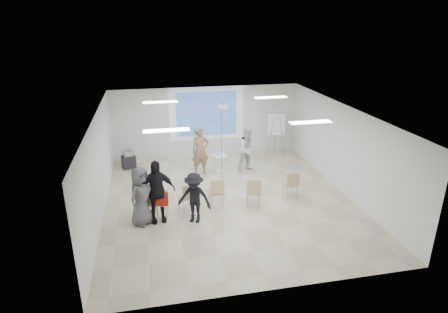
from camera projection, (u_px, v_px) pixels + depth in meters
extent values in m
cube|color=beige|center=(229.00, 201.00, 12.52)|extent=(8.00, 9.00, 0.10)
cube|color=white|center=(229.00, 110.00, 11.43)|extent=(8.00, 9.00, 0.10)
cube|color=silver|center=(207.00, 121.00, 16.15)|extent=(8.00, 0.10, 3.00)
cube|color=silver|center=(97.00, 167.00, 11.21)|extent=(0.10, 9.00, 3.00)
cube|color=silver|center=(345.00, 149.00, 12.74)|extent=(0.10, 9.00, 3.00)
cube|color=silver|center=(207.00, 114.00, 15.97)|extent=(3.20, 0.01, 2.30)
cube|color=#2F57A1|center=(207.00, 114.00, 15.95)|extent=(2.60, 0.01, 1.90)
cylinder|color=white|center=(220.00, 170.00, 14.83)|extent=(0.51, 0.51, 0.05)
cylinder|color=white|center=(220.00, 163.00, 14.73)|extent=(0.14, 0.14, 0.59)
cylinder|color=white|center=(220.00, 156.00, 14.62)|extent=(0.69, 0.69, 0.04)
cube|color=silver|center=(221.00, 156.00, 14.58)|extent=(0.20, 0.15, 0.01)
cube|color=#4393C9|center=(218.00, 154.00, 14.66)|extent=(0.18, 0.21, 0.01)
imported|color=#907458|center=(200.00, 148.00, 14.17)|extent=(0.87, 0.67, 2.14)
imported|color=white|center=(248.00, 147.00, 14.51)|extent=(1.14, 1.00, 2.00)
cube|color=white|center=(204.00, 137.00, 14.31)|extent=(0.07, 0.13, 0.04)
cube|color=white|center=(242.00, 137.00, 14.58)|extent=(0.07, 0.12, 0.04)
cube|color=tan|center=(152.00, 203.00, 11.39)|extent=(0.40, 0.40, 0.04)
cube|color=tan|center=(152.00, 199.00, 11.15)|extent=(0.38, 0.10, 0.36)
cylinder|color=#96989E|center=(147.00, 212.00, 11.29)|extent=(0.02, 0.02, 0.40)
cylinder|color=gray|center=(158.00, 211.00, 11.36)|extent=(0.02, 0.02, 0.40)
cylinder|color=#96999E|center=(147.00, 208.00, 11.56)|extent=(0.02, 0.02, 0.40)
cylinder|color=gray|center=(157.00, 206.00, 11.64)|extent=(0.02, 0.02, 0.40)
cube|color=tan|center=(160.00, 202.00, 11.27)|extent=(0.53, 0.53, 0.04)
cube|color=tan|center=(159.00, 197.00, 10.96)|extent=(0.47, 0.17, 0.44)
cylinder|color=gray|center=(154.00, 213.00, 11.17)|extent=(0.03, 0.03, 0.48)
cylinder|color=gray|center=(166.00, 213.00, 11.18)|extent=(0.03, 0.03, 0.48)
cylinder|color=gray|center=(156.00, 207.00, 11.52)|extent=(0.03, 0.03, 0.48)
cylinder|color=gray|center=(168.00, 207.00, 11.53)|extent=(0.03, 0.03, 0.48)
cube|color=tan|center=(186.00, 197.00, 11.67)|extent=(0.56, 0.56, 0.04)
cube|color=tan|center=(189.00, 192.00, 11.42)|extent=(0.44, 0.24, 0.41)
cylinder|color=#96989E|center=(184.00, 207.00, 11.53)|extent=(0.03, 0.03, 0.45)
cylinder|color=#94969C|center=(194.00, 204.00, 11.71)|extent=(0.03, 0.03, 0.45)
cylinder|color=gray|center=(179.00, 203.00, 11.80)|extent=(0.03, 0.03, 0.45)
cylinder|color=gray|center=(189.00, 200.00, 11.98)|extent=(0.03, 0.03, 0.45)
cube|color=tan|center=(216.00, 192.00, 11.94)|extent=(0.47, 0.47, 0.04)
cube|color=tan|center=(217.00, 187.00, 11.65)|extent=(0.46, 0.11, 0.43)
cylinder|color=gray|center=(211.00, 202.00, 11.82)|extent=(0.02, 0.02, 0.48)
cylinder|color=gray|center=(223.00, 201.00, 11.91)|extent=(0.02, 0.02, 0.48)
cylinder|color=gray|center=(209.00, 197.00, 12.16)|extent=(0.02, 0.02, 0.48)
cylinder|color=#919399|center=(220.00, 196.00, 12.24)|extent=(0.02, 0.02, 0.48)
cube|color=tan|center=(253.00, 192.00, 11.96)|extent=(0.53, 0.53, 0.04)
cube|color=tan|center=(254.00, 187.00, 11.66)|extent=(0.46, 0.18, 0.43)
cylinder|color=gray|center=(248.00, 201.00, 11.87)|extent=(0.03, 0.03, 0.48)
cylinder|color=#92959A|center=(259.00, 201.00, 11.87)|extent=(0.03, 0.03, 0.48)
cylinder|color=gray|center=(247.00, 196.00, 12.22)|extent=(0.03, 0.03, 0.48)
cylinder|color=gray|center=(258.00, 196.00, 12.22)|extent=(0.03, 0.03, 0.48)
cube|color=tan|center=(290.00, 184.00, 12.52)|extent=(0.46, 0.46, 0.04)
cube|color=tan|center=(293.00, 180.00, 12.24)|extent=(0.44, 0.11, 0.42)
cylinder|color=gray|center=(287.00, 194.00, 12.41)|extent=(0.02, 0.02, 0.46)
cylinder|color=gray|center=(297.00, 193.00, 12.49)|extent=(0.02, 0.02, 0.46)
cylinder|color=#919499|center=(283.00, 189.00, 12.73)|extent=(0.02, 0.02, 0.46)
cylinder|color=gray|center=(293.00, 188.00, 12.81)|extent=(0.02, 0.02, 0.46)
cube|color=#AD2315|center=(160.00, 199.00, 10.98)|extent=(0.47, 0.18, 0.43)
imported|color=black|center=(186.00, 196.00, 11.68)|extent=(0.41, 0.35, 0.03)
imported|color=black|center=(156.00, 187.00, 10.84)|extent=(1.38, 0.94, 2.20)
imported|color=black|center=(194.00, 195.00, 10.87)|extent=(1.30, 1.07, 1.77)
imported|color=#59595E|center=(141.00, 193.00, 10.73)|extent=(1.11, 1.16, 1.99)
cylinder|color=gray|center=(270.00, 137.00, 16.00)|extent=(0.30, 0.28, 1.81)
cylinder|color=gray|center=(282.00, 137.00, 15.99)|extent=(0.38, 0.15, 1.81)
cylinder|color=gray|center=(275.00, 135.00, 16.30)|extent=(0.11, 0.40, 1.80)
cube|color=white|center=(276.00, 123.00, 15.92)|extent=(0.74, 0.36, 1.01)
cube|color=gray|center=(277.00, 113.00, 15.79)|extent=(0.73, 0.22, 0.07)
cube|color=black|center=(129.00, 162.00, 15.01)|extent=(0.60, 0.53, 0.50)
cube|color=#919398|center=(128.00, 153.00, 14.88)|extent=(0.43, 0.39, 0.22)
cylinder|color=black|center=(125.00, 170.00, 14.88)|extent=(0.08, 0.08, 0.06)
cylinder|color=black|center=(135.00, 168.00, 15.06)|extent=(0.08, 0.08, 0.06)
cylinder|color=black|center=(123.00, 167.00, 15.13)|extent=(0.08, 0.08, 0.06)
cylinder|color=black|center=(133.00, 165.00, 15.31)|extent=(0.08, 0.08, 0.06)
cube|color=white|center=(223.00, 107.00, 12.91)|extent=(0.30, 0.25, 0.10)
cylinder|color=gray|center=(223.00, 104.00, 12.87)|extent=(0.04, 0.04, 0.14)
cylinder|color=black|center=(222.00, 147.00, 13.33)|extent=(0.01, 0.01, 2.77)
cylinder|color=white|center=(224.00, 147.00, 13.33)|extent=(0.01, 0.01, 2.77)
cube|color=white|center=(160.00, 102.00, 12.92)|extent=(1.20, 0.30, 0.02)
cube|color=white|center=(271.00, 97.00, 13.67)|extent=(1.20, 0.30, 0.02)
cube|color=white|center=(166.00, 130.00, 9.71)|extent=(1.20, 0.30, 0.02)
cube|color=white|center=(310.00, 122.00, 10.46)|extent=(1.20, 0.30, 0.02)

